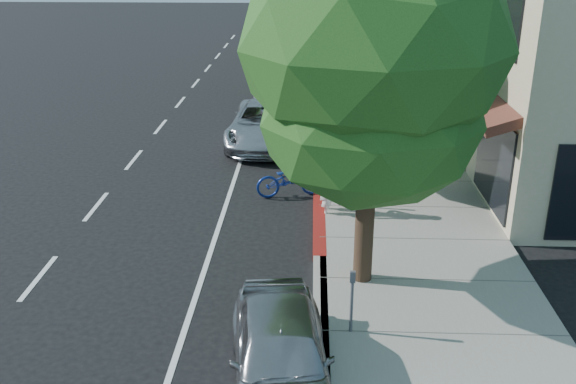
{
  "coord_description": "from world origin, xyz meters",
  "views": [
    {
      "loc": [
        -0.22,
        -14.17,
        7.01
      ],
      "look_at": [
        -0.77,
        -0.07,
        1.35
      ],
      "focal_mm": 40.0,
      "sensor_mm": 36.0,
      "label": 1
    }
  ],
  "objects_px": {
    "cyclist": "(329,183)",
    "pedestrian": "(416,99)",
    "street_tree_1": "(354,26)",
    "bicycle": "(290,179)",
    "street_tree_0": "(373,52)",
    "street_tree_2": "(345,13)",
    "dark_sedan": "(277,97)",
    "dark_suv_far": "(308,57)",
    "silver_suv": "(265,124)",
    "near_car_a": "(281,354)",
    "white_pickup": "(305,59)"
  },
  "relations": [
    {
      "from": "silver_suv",
      "to": "white_pickup",
      "type": "bearing_deg",
      "value": 86.58
    },
    {
      "from": "bicycle",
      "to": "pedestrian",
      "type": "bearing_deg",
      "value": -45.83
    },
    {
      "from": "bicycle",
      "to": "dark_sedan",
      "type": "bearing_deg",
      "value": -9.35
    },
    {
      "from": "cyclist",
      "to": "dark_suv_far",
      "type": "bearing_deg",
      "value": 8.91
    },
    {
      "from": "street_tree_0",
      "to": "near_car_a",
      "type": "height_order",
      "value": "street_tree_0"
    },
    {
      "from": "street_tree_2",
      "to": "silver_suv",
      "type": "distance_m",
      "value": 5.02
    },
    {
      "from": "street_tree_0",
      "to": "street_tree_1",
      "type": "relative_size",
      "value": 1.08
    },
    {
      "from": "street_tree_0",
      "to": "dark_sedan",
      "type": "relative_size",
      "value": 1.79
    },
    {
      "from": "bicycle",
      "to": "pedestrian",
      "type": "relative_size",
      "value": 1.14
    },
    {
      "from": "street_tree_1",
      "to": "bicycle",
      "type": "bearing_deg",
      "value": -149.95
    },
    {
      "from": "street_tree_1",
      "to": "near_car_a",
      "type": "xyz_separation_m",
      "value": [
        -1.58,
        -9.5,
        -3.99
      ]
    },
    {
      "from": "bicycle",
      "to": "dark_sedan",
      "type": "relative_size",
      "value": 0.44
    },
    {
      "from": "silver_suv",
      "to": "dark_sedan",
      "type": "relative_size",
      "value": 1.17
    },
    {
      "from": "street_tree_1",
      "to": "dark_suv_far",
      "type": "relative_size",
      "value": 1.77
    },
    {
      "from": "dark_suv_far",
      "to": "cyclist",
      "type": "bearing_deg",
      "value": -89.28
    },
    {
      "from": "cyclist",
      "to": "dark_sedan",
      "type": "xyz_separation_m",
      "value": [
        -1.95,
        10.43,
        -0.19
      ]
    },
    {
      "from": "pedestrian",
      "to": "near_car_a",
      "type": "bearing_deg",
      "value": 31.55
    },
    {
      "from": "street_tree_2",
      "to": "bicycle",
      "type": "bearing_deg",
      "value": -103.87
    },
    {
      "from": "bicycle",
      "to": "pedestrian",
      "type": "distance_m",
      "value": 9.09
    },
    {
      "from": "white_pickup",
      "to": "cyclist",
      "type": "bearing_deg",
      "value": -87.37
    },
    {
      "from": "street_tree_0",
      "to": "pedestrian",
      "type": "distance_m",
      "value": 13.71
    },
    {
      "from": "street_tree_0",
      "to": "pedestrian",
      "type": "height_order",
      "value": "street_tree_0"
    },
    {
      "from": "silver_suv",
      "to": "near_car_a",
      "type": "bearing_deg",
      "value": -82.68
    },
    {
      "from": "bicycle",
      "to": "dark_suv_far",
      "type": "bearing_deg",
      "value": -15.86
    },
    {
      "from": "silver_suv",
      "to": "white_pickup",
      "type": "distance_m",
      "value": 12.64
    },
    {
      "from": "street_tree_0",
      "to": "street_tree_1",
      "type": "xyz_separation_m",
      "value": [
        -0.0,
        6.0,
        -0.3
      ]
    },
    {
      "from": "street_tree_1",
      "to": "near_car_a",
      "type": "relative_size",
      "value": 1.86
    },
    {
      "from": "street_tree_1",
      "to": "near_car_a",
      "type": "distance_m",
      "value": 10.42
    },
    {
      "from": "street_tree_2",
      "to": "dark_suv_far",
      "type": "relative_size",
      "value": 1.71
    },
    {
      "from": "dark_sedan",
      "to": "bicycle",
      "type": "bearing_deg",
      "value": -81.41
    },
    {
      "from": "street_tree_0",
      "to": "bicycle",
      "type": "xyz_separation_m",
      "value": [
        -1.73,
        5.0,
        -4.47
      ]
    },
    {
      "from": "street_tree_0",
      "to": "near_car_a",
      "type": "relative_size",
      "value": 2.01
    },
    {
      "from": "street_tree_0",
      "to": "bicycle",
      "type": "height_order",
      "value": "street_tree_0"
    },
    {
      "from": "silver_suv",
      "to": "near_car_a",
      "type": "relative_size",
      "value": 1.31
    },
    {
      "from": "cyclist",
      "to": "pedestrian",
      "type": "bearing_deg",
      "value": -14.64
    },
    {
      "from": "street_tree_2",
      "to": "cyclist",
      "type": "xyz_separation_m",
      "value": [
        -0.65,
        -8.38,
        -3.45
      ]
    },
    {
      "from": "bicycle",
      "to": "pedestrian",
      "type": "height_order",
      "value": "pedestrian"
    },
    {
      "from": "street_tree_2",
      "to": "dark_sedan",
      "type": "height_order",
      "value": "street_tree_2"
    },
    {
      "from": "bicycle",
      "to": "white_pickup",
      "type": "distance_m",
      "value": 17.59
    },
    {
      "from": "bicycle",
      "to": "silver_suv",
      "type": "xyz_separation_m",
      "value": [
        -1.07,
        5.0,
        0.22
      ]
    },
    {
      "from": "cyclist",
      "to": "pedestrian",
      "type": "height_order",
      "value": "pedestrian"
    },
    {
      "from": "near_car_a",
      "to": "street_tree_2",
      "type": "bearing_deg",
      "value": 77.66
    },
    {
      "from": "bicycle",
      "to": "silver_suv",
      "type": "distance_m",
      "value": 5.12
    },
    {
      "from": "street_tree_1",
      "to": "silver_suv",
      "type": "bearing_deg",
      "value": 124.96
    },
    {
      "from": "street_tree_2",
      "to": "dark_sedan",
      "type": "xyz_separation_m",
      "value": [
        -2.6,
        2.05,
        -3.64
      ]
    },
    {
      "from": "cyclist",
      "to": "street_tree_0",
      "type": "bearing_deg",
      "value": -163.04
    },
    {
      "from": "street_tree_2",
      "to": "silver_suv",
      "type": "height_order",
      "value": "street_tree_2"
    },
    {
      "from": "bicycle",
      "to": "silver_suv",
      "type": "height_order",
      "value": "silver_suv"
    },
    {
      "from": "street_tree_0",
      "to": "bicycle",
      "type": "distance_m",
      "value": 6.92
    },
    {
      "from": "street_tree_0",
      "to": "pedestrian",
      "type": "xyz_separation_m",
      "value": [
        2.94,
        12.78,
        -3.97
      ]
    }
  ]
}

